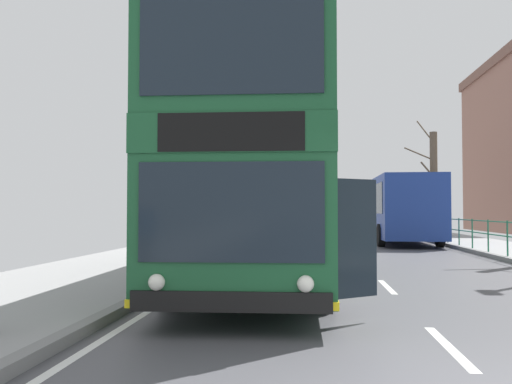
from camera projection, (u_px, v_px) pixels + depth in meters
The scene contains 3 objects.
double_decker_bus_main at pixel (261, 172), 11.48m from camera, with size 3.36×10.38×4.46m.
background_bus_far_lane at pixel (399, 208), 25.76m from camera, with size 2.78×9.51×3.02m.
bare_tree_far_01 at pixel (434, 182), 32.42m from camera, with size 2.29×2.73×6.93m.
Camera 1 is at (-1.54, -3.67, 1.51)m, focal length 38.19 mm.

